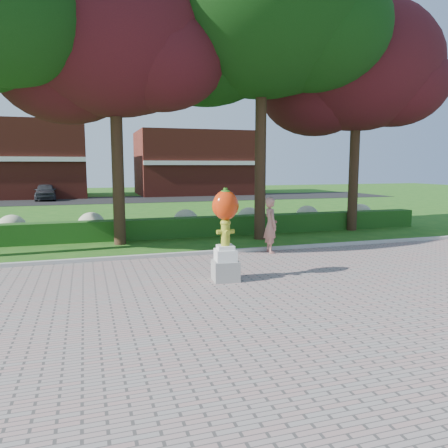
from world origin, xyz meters
name	(u,v)px	position (x,y,z in m)	size (l,w,h in m)	color
ground	(216,279)	(0.00, 0.00, 0.00)	(100.00, 100.00, 0.00)	#1E5715
walkway	(280,333)	(0.00, -4.00, 0.02)	(40.00, 14.00, 0.04)	gray
curb	(190,254)	(0.00, 3.00, 0.07)	(40.00, 0.18, 0.15)	#ADADA5
lawn_hedge	(167,228)	(0.00, 7.00, 0.40)	(24.00, 0.70, 0.80)	#154A15
hydrangea_row	(176,221)	(0.57, 8.00, 0.55)	(20.10, 1.10, 0.99)	#A1AA82
street	(124,200)	(0.00, 28.00, 0.01)	(50.00, 8.00, 0.02)	black
building_left	(6,160)	(-10.00, 34.00, 3.50)	(14.00, 8.00, 7.00)	maroon
building_right	(196,163)	(8.00, 34.00, 3.20)	(12.00, 8.00, 6.40)	maroon
tree_mid_left	(111,44)	(-2.10, 6.08, 7.30)	(8.25, 7.04, 10.69)	black
tree_mid_right	(258,16)	(3.38, 5.60, 8.63)	(9.75, 8.32, 12.64)	black
tree_far_right	(355,74)	(8.40, 6.58, 6.97)	(7.88, 6.72, 10.21)	black
hydrant_sculpture	(225,232)	(0.15, -0.36, 1.30)	(0.70, 0.70, 2.37)	gray
woman	(271,225)	(2.70, 2.60, 0.98)	(0.68, 0.45, 1.87)	tan
parked_car	(46,192)	(-6.43, 29.52, 0.74)	(1.69, 4.21, 1.43)	#383A3F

